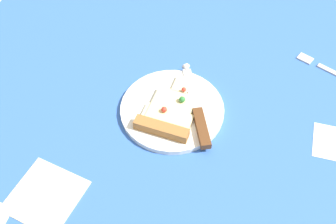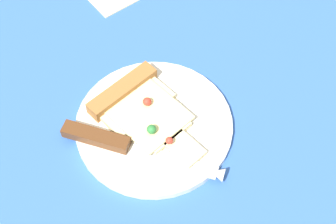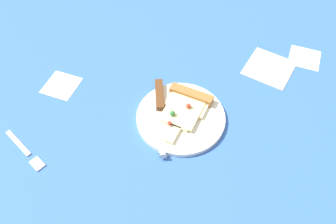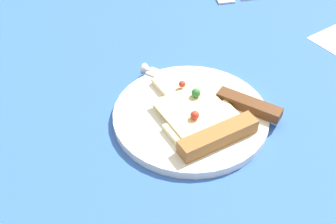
{
  "view_description": "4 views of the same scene",
  "coord_description": "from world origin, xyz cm",
  "px_view_note": "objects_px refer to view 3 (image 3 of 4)",
  "views": [
    {
      "loc": [
        -9.07,
        62.18,
        75.4
      ],
      "look_at": [
        5.57,
        8.35,
        3.53
      ],
      "focal_mm": 45.09,
      "sensor_mm": 36.0,
      "label": 1
    },
    {
      "loc": [
        -21.72,
        -21.65,
        61.84
      ],
      "look_at": [
        6.85,
        3.76,
        4.15
      ],
      "focal_mm": 51.74,
      "sensor_mm": 36.0,
      "label": 2
    },
    {
      "loc": [
        21.2,
        -46.75,
        74.18
      ],
      "look_at": [
        2.14,
        4.48,
        2.49
      ],
      "focal_mm": 37.13,
      "sensor_mm": 36.0,
      "label": 3
    },
    {
      "loc": [
        35.67,
        42.93,
        45.74
      ],
      "look_at": [
        9.04,
        4.49,
        2.7
      ],
      "focal_mm": 46.87,
      "sensor_mm": 36.0,
      "label": 4
    }
  ],
  "objects_px": {
    "knife": "(160,108)",
    "fork": "(26,151)",
    "plate": "(181,117)",
    "napkin": "(269,68)",
    "pizza_slice": "(185,107)"
  },
  "relations": [
    {
      "from": "pizza_slice",
      "to": "fork",
      "type": "height_order",
      "value": "pizza_slice"
    },
    {
      "from": "plate",
      "to": "pizza_slice",
      "type": "bearing_deg",
      "value": 85.88
    },
    {
      "from": "pizza_slice",
      "to": "napkin",
      "type": "xyz_separation_m",
      "value": [
        0.18,
        0.24,
        -0.02
      ]
    },
    {
      "from": "plate",
      "to": "fork",
      "type": "height_order",
      "value": "plate"
    },
    {
      "from": "plate",
      "to": "fork",
      "type": "distance_m",
      "value": 0.4
    },
    {
      "from": "napkin",
      "to": "plate",
      "type": "bearing_deg",
      "value": -124.64
    },
    {
      "from": "knife",
      "to": "napkin",
      "type": "xyz_separation_m",
      "value": [
        0.24,
        0.27,
        -0.02
      ]
    },
    {
      "from": "pizza_slice",
      "to": "napkin",
      "type": "bearing_deg",
      "value": -122.57
    },
    {
      "from": "knife",
      "to": "pizza_slice",
      "type": "bearing_deg",
      "value": 178.63
    },
    {
      "from": "knife",
      "to": "fork",
      "type": "distance_m",
      "value": 0.35
    },
    {
      "from": "plate",
      "to": "napkin",
      "type": "distance_m",
      "value": 0.33
    },
    {
      "from": "plate",
      "to": "fork",
      "type": "xyz_separation_m",
      "value": [
        -0.32,
        -0.23,
        -0.0
      ]
    },
    {
      "from": "fork",
      "to": "napkin",
      "type": "xyz_separation_m",
      "value": [
        0.51,
        0.5,
        -0.0
      ]
    },
    {
      "from": "knife",
      "to": "fork",
      "type": "relative_size",
      "value": 1.55
    },
    {
      "from": "plate",
      "to": "knife",
      "type": "relative_size",
      "value": 1.03
    }
  ]
}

